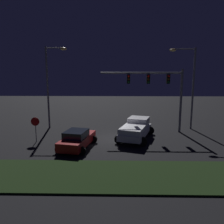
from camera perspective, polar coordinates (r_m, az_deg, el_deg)
ground_plane at (r=20.61m, az=0.13°, el=-6.98°), size 80.00×80.00×0.00m
grass_median at (r=13.47m, az=-0.53°, el=-16.23°), size 25.94×4.27×0.10m
pickup_truck at (r=20.62m, az=6.35°, el=-4.15°), size 3.96×5.75×1.80m
car_sedan at (r=18.14m, az=-9.10°, el=-7.03°), size 3.02×4.66×1.51m
traffic_signal_gantry at (r=22.69m, az=11.83°, el=6.95°), size 8.32×0.56×6.50m
street_lamp_left at (r=24.94m, az=-15.66°, el=8.44°), size 2.36×0.44×8.89m
street_lamp_right at (r=24.92m, az=19.41°, el=8.14°), size 2.82×0.44×8.72m
stop_sign at (r=20.46m, az=-19.42°, el=-3.15°), size 0.76×0.08×2.23m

